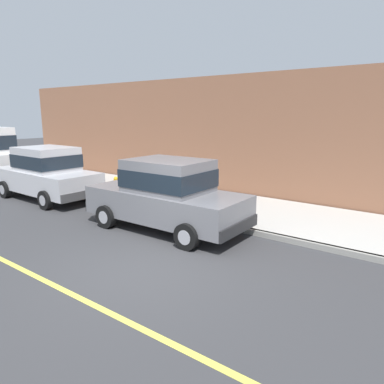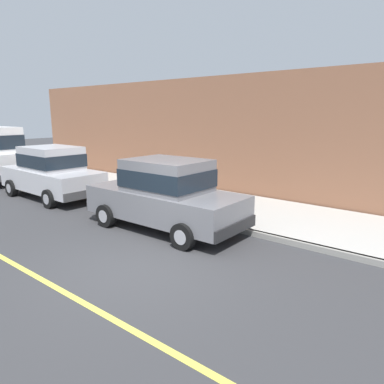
{
  "view_description": "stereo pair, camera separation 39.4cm",
  "coord_description": "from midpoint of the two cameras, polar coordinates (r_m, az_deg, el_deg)",
  "views": [
    {
      "loc": [
        -4.92,
        -4.92,
        3.09
      ],
      "look_at": [
        3.28,
        1.32,
        0.85
      ],
      "focal_mm": 33.69,
      "sensor_mm": 36.0,
      "label": 1
    },
    {
      "loc": [
        -4.68,
        -5.23,
        3.09
      ],
      "look_at": [
        3.28,
        1.32,
        0.85
      ],
      "focal_mm": 33.69,
      "sensor_mm": 36.0,
      "label": 2
    }
  ],
  "objects": [
    {
      "name": "dog_brown",
      "position": [
        11.94,
        6.02,
        -0.69
      ],
      "size": [
        0.28,
        0.75,
        0.49
      ],
      "color": "brown",
      "rests_on": "sidewalk"
    },
    {
      "name": "curb",
      "position": [
        9.95,
        6.74,
        -5.51
      ],
      "size": [
        0.16,
        64.0,
        0.14
      ],
      "primitive_type": "cube",
      "color": "gray",
      "rests_on": "ground"
    },
    {
      "name": "ground_plane",
      "position": [
        7.64,
        -6.69,
        -11.69
      ],
      "size": [
        80.0,
        80.0,
        0.0
      ],
      "primitive_type": "plane",
      "color": "#38383A"
    },
    {
      "name": "fire_hydrant",
      "position": [
        13.47,
        -10.59,
        0.86
      ],
      "size": [
        0.34,
        0.24,
        0.72
      ],
      "color": "gold",
      "rests_on": "sidewalk"
    },
    {
      "name": "car_silver_sedan",
      "position": [
        14.32,
        -20.61,
        3.01
      ],
      "size": [
        2.07,
        4.62,
        1.92
      ],
      "color": "#BCBCC1",
      "rests_on": "ground"
    },
    {
      "name": "lane_centre_line",
      "position": [
        6.75,
        -16.87,
        -15.52
      ],
      "size": [
        0.12,
        57.6,
        0.01
      ],
      "primitive_type": "cube",
      "color": "#E0D64C",
      "rests_on": "ground"
    },
    {
      "name": "building_facade",
      "position": [
        15.69,
        -1.16,
        9.2
      ],
      "size": [
        0.5,
        20.0,
        4.51
      ],
      "primitive_type": "cube",
      "color": "#8C5B42",
      "rests_on": "ground"
    },
    {
      "name": "sidewalk",
      "position": [
        11.44,
        11.64,
        -3.3
      ],
      "size": [
        3.6,
        64.0,
        0.14
      ],
      "primitive_type": "cube",
      "color": "#B7B5AD",
      "rests_on": "ground"
    },
    {
      "name": "car_grey_sedan",
      "position": [
        9.71,
        -3.05,
        -0.29
      ],
      "size": [
        2.1,
        4.63,
        1.92
      ],
      "color": "slate",
      "rests_on": "ground"
    }
  ]
}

